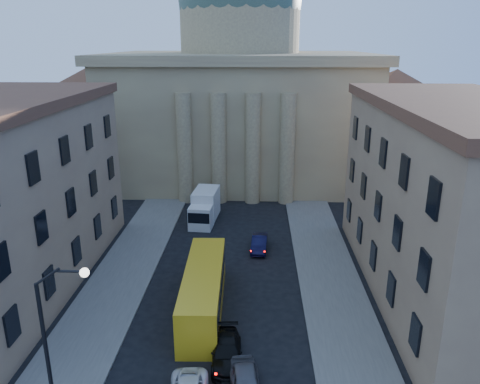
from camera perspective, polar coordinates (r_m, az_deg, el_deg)
The scene contains 10 objects.
sidewalk_left at distance 35.79m, azimuth -16.61°, elevation -13.94°, with size 5.00×60.00×0.15m, color #5B5753.
sidewalk_right at distance 34.58m, azimuth 12.18°, elevation -14.78°, with size 5.00×60.00×0.15m, color #5B5753.
church at distance 66.47m, azimuth -0.02°, elevation 12.19°, with size 68.02×28.76×36.60m.
building_right at distance 37.38m, azimuth 24.84°, elevation -1.07°, with size 11.60×26.60×14.70m.
street_lamp at distance 24.74m, azimuth -21.64°, elevation -15.87°, with size 2.62×0.44×8.83m.
car_right_mid at distance 29.84m, azimuth -1.66°, elevation -18.86°, with size 1.85×4.55×1.32m, color black.
car_right_far at distance 27.55m, azimuth 0.72°, elevation -22.35°, with size 1.70×4.22×1.44m, color #4E4E53.
car_right_distant at distance 43.61m, azimuth 2.37°, elevation -6.28°, with size 1.39×4.00×1.32m, color black.
city_bus at distance 34.03m, azimuth -4.47°, elevation -11.73°, with size 2.93×11.43×3.20m.
box_truck at distance 50.11m, azimuth -4.34°, elevation -1.90°, with size 2.88×6.21×3.31m.
Camera 1 is at (2.52, -10.62, 18.54)m, focal length 35.00 mm.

